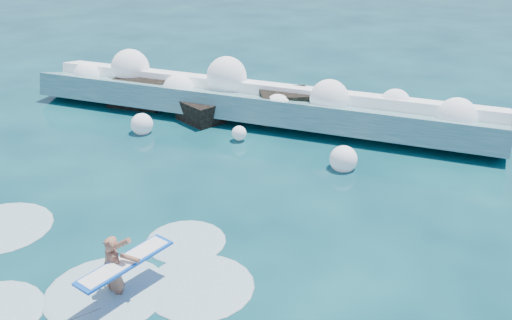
# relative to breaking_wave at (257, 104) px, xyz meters

# --- Properties ---
(ground) EXTENTS (200.00, 200.00, 0.00)m
(ground) POSITION_rel_breaking_wave_xyz_m (0.69, -7.90, -0.51)
(ground) COLOR #072E3D
(ground) RESTS_ON ground
(breaking_wave) EXTENTS (16.89, 2.68, 1.46)m
(breaking_wave) POSITION_rel_breaking_wave_xyz_m (0.00, 0.00, 0.00)
(breaking_wave) COLOR teal
(breaking_wave) RESTS_ON ground
(rock_cluster) EXTENTS (7.88, 3.10, 1.21)m
(rock_cluster) POSITION_rel_breaking_wave_xyz_m (-2.09, -0.25, -0.13)
(rock_cluster) COLOR black
(rock_cluster) RESTS_ON ground
(surfer_with_board) EXTENTS (1.17, 2.80, 1.57)m
(surfer_with_board) POSITION_rel_breaking_wave_xyz_m (0.94, -10.46, 0.07)
(surfer_with_board) COLOR #9F634A
(surfer_with_board) RESTS_ON ground
(wave_spray) EXTENTS (15.08, 4.71, 2.13)m
(wave_spray) POSITION_rel_breaking_wave_xyz_m (-0.41, -0.09, 0.47)
(wave_spray) COLOR white
(wave_spray) RESTS_ON ground
(surf_foam) EXTENTS (9.42, 5.62, 0.13)m
(surf_foam) POSITION_rel_breaking_wave_xyz_m (0.17, -10.09, -0.51)
(surf_foam) COLOR silver
(surf_foam) RESTS_ON ground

